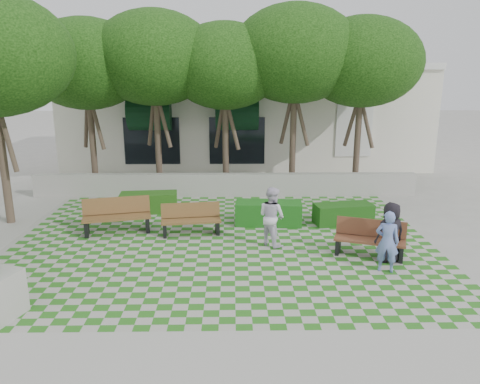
{
  "coord_description": "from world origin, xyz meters",
  "views": [
    {
      "loc": [
        0.28,
        -11.7,
        4.9
      ],
      "look_at": [
        0.5,
        1.5,
        1.4
      ],
      "focal_mm": 35.0,
      "sensor_mm": 36.0,
      "label": 1
    }
  ],
  "objects_px": {
    "bench_mid": "(191,220)",
    "bench_east": "(370,239)",
    "hedge_midright": "(268,213)",
    "person_dark": "(390,232)",
    "bench_west": "(117,216)",
    "person_white": "(272,216)",
    "person_blue": "(387,242)",
    "hedge_midleft": "(149,202)",
    "hedge_east": "(343,214)"
  },
  "relations": [
    {
      "from": "hedge_east",
      "to": "hedge_midleft",
      "type": "relative_size",
      "value": 0.95
    },
    {
      "from": "bench_east",
      "to": "hedge_east",
      "type": "height_order",
      "value": "bench_east"
    },
    {
      "from": "person_blue",
      "to": "bench_west",
      "type": "bearing_deg",
      "value": -3.3
    },
    {
      "from": "hedge_midleft",
      "to": "person_blue",
      "type": "bearing_deg",
      "value": -37.14
    },
    {
      "from": "hedge_east",
      "to": "hedge_midright",
      "type": "height_order",
      "value": "hedge_midright"
    },
    {
      "from": "bench_west",
      "to": "person_white",
      "type": "relative_size",
      "value": 1.24
    },
    {
      "from": "bench_mid",
      "to": "hedge_midleft",
      "type": "height_order",
      "value": "bench_mid"
    },
    {
      "from": "hedge_midleft",
      "to": "person_blue",
      "type": "xyz_separation_m",
      "value": [
        6.74,
        -5.11,
        0.44
      ]
    },
    {
      "from": "bench_west",
      "to": "person_blue",
      "type": "height_order",
      "value": "person_blue"
    },
    {
      "from": "hedge_midleft",
      "to": "person_dark",
      "type": "relative_size",
      "value": 1.23
    },
    {
      "from": "hedge_midright",
      "to": "person_dark",
      "type": "bearing_deg",
      "value": -46.35
    },
    {
      "from": "bench_mid",
      "to": "bench_east",
      "type": "bearing_deg",
      "value": -27.17
    },
    {
      "from": "bench_east",
      "to": "hedge_midleft",
      "type": "relative_size",
      "value": 0.99
    },
    {
      "from": "bench_east",
      "to": "person_white",
      "type": "xyz_separation_m",
      "value": [
        -2.57,
        0.84,
        0.39
      ]
    },
    {
      "from": "hedge_midright",
      "to": "person_blue",
      "type": "relative_size",
      "value": 1.35
    },
    {
      "from": "bench_east",
      "to": "hedge_midright",
      "type": "distance_m",
      "value": 3.68
    },
    {
      "from": "bench_mid",
      "to": "person_white",
      "type": "xyz_separation_m",
      "value": [
        2.37,
        -0.94,
        0.4
      ]
    },
    {
      "from": "bench_mid",
      "to": "person_white",
      "type": "bearing_deg",
      "value": -29.0
    },
    {
      "from": "person_dark",
      "to": "bench_mid",
      "type": "bearing_deg",
      "value": -36.28
    },
    {
      "from": "bench_mid",
      "to": "hedge_midleft",
      "type": "xyz_separation_m",
      "value": [
        -1.68,
        2.31,
        -0.11
      ]
    },
    {
      "from": "hedge_midleft",
      "to": "person_dark",
      "type": "xyz_separation_m",
      "value": [
        7.03,
        -4.48,
        0.45
      ]
    },
    {
      "from": "bench_mid",
      "to": "hedge_east",
      "type": "bearing_deg",
      "value": 3.4
    },
    {
      "from": "bench_mid",
      "to": "person_dark",
      "type": "height_order",
      "value": "person_dark"
    },
    {
      "from": "bench_west",
      "to": "hedge_east",
      "type": "bearing_deg",
      "value": -7.02
    },
    {
      "from": "hedge_midright",
      "to": "hedge_east",
      "type": "bearing_deg",
      "value": 0.63
    },
    {
      "from": "person_blue",
      "to": "person_dark",
      "type": "bearing_deg",
      "value": -95.65
    },
    {
      "from": "bench_east",
      "to": "person_blue",
      "type": "distance_m",
      "value": 1.06
    },
    {
      "from": "bench_mid",
      "to": "person_dark",
      "type": "relative_size",
      "value": 1.16
    },
    {
      "from": "person_blue",
      "to": "bench_east",
      "type": "bearing_deg",
      "value": -64.61
    },
    {
      "from": "hedge_east",
      "to": "hedge_midleft",
      "type": "bearing_deg",
      "value": 167.97
    },
    {
      "from": "hedge_midleft",
      "to": "person_white",
      "type": "height_order",
      "value": "person_white"
    },
    {
      "from": "hedge_east",
      "to": "person_blue",
      "type": "bearing_deg",
      "value": -86.9
    },
    {
      "from": "hedge_east",
      "to": "bench_east",
      "type": "bearing_deg",
      "value": -88.21
    },
    {
      "from": "bench_west",
      "to": "person_white",
      "type": "distance_m",
      "value": 4.8
    },
    {
      "from": "hedge_midright",
      "to": "person_dark",
      "type": "height_order",
      "value": "person_dark"
    },
    {
      "from": "bench_east",
      "to": "bench_mid",
      "type": "distance_m",
      "value": 5.26
    },
    {
      "from": "bench_west",
      "to": "person_dark",
      "type": "bearing_deg",
      "value": -30.03
    },
    {
      "from": "bench_mid",
      "to": "person_dark",
      "type": "distance_m",
      "value": 5.78
    },
    {
      "from": "bench_mid",
      "to": "person_white",
      "type": "relative_size",
      "value": 1.08
    },
    {
      "from": "bench_mid",
      "to": "person_dark",
      "type": "xyz_separation_m",
      "value": [
        5.35,
        -2.17,
        0.34
      ]
    },
    {
      "from": "bench_mid",
      "to": "hedge_midright",
      "type": "height_order",
      "value": "bench_mid"
    },
    {
      "from": "hedge_midright",
      "to": "bench_mid",
      "type": "bearing_deg",
      "value": -159.79
    },
    {
      "from": "hedge_midleft",
      "to": "person_dark",
      "type": "bearing_deg",
      "value": -32.54
    },
    {
      "from": "bench_mid",
      "to": "hedge_east",
      "type": "height_order",
      "value": "bench_mid"
    },
    {
      "from": "bench_mid",
      "to": "hedge_midright",
      "type": "bearing_deg",
      "value": 12.9
    },
    {
      "from": "bench_mid",
      "to": "bench_west",
      "type": "bearing_deg",
      "value": 167.9
    },
    {
      "from": "person_blue",
      "to": "person_white",
      "type": "relative_size",
      "value": 0.92
    },
    {
      "from": "bench_west",
      "to": "person_white",
      "type": "height_order",
      "value": "person_white"
    },
    {
      "from": "bench_west",
      "to": "hedge_midleft",
      "type": "distance_m",
      "value": 2.21
    },
    {
      "from": "person_blue",
      "to": "person_white",
      "type": "height_order",
      "value": "person_white"
    }
  ]
}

